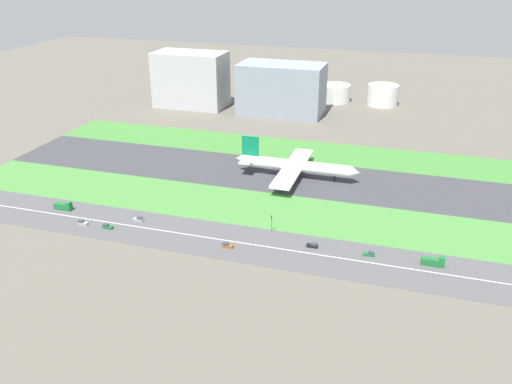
# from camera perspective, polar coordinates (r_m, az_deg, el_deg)

# --- Properties ---
(ground_plane) EXTENTS (800.00, 800.00, 0.00)m
(ground_plane) POSITION_cam_1_polar(r_m,az_deg,el_deg) (280.45, 0.82, 1.99)
(ground_plane) COLOR #5B564C
(runway) EXTENTS (280.00, 46.00, 0.10)m
(runway) POSITION_cam_1_polar(r_m,az_deg,el_deg) (280.43, 0.82, 2.00)
(runway) COLOR #38383D
(runway) RESTS_ON ground_plane
(grass_median_north) EXTENTS (280.00, 36.00, 0.10)m
(grass_median_north) POSITION_cam_1_polar(r_m,az_deg,el_deg) (317.41, 2.91, 4.68)
(grass_median_north) COLOR #3D7A33
(grass_median_north) RESTS_ON ground_plane
(grass_median_south) EXTENTS (280.00, 36.00, 0.10)m
(grass_median_south) POSITION_cam_1_polar(r_m,az_deg,el_deg) (244.73, -1.90, -1.48)
(grass_median_south) COLOR #427F38
(grass_median_south) RESTS_ON ground_plane
(highway) EXTENTS (280.00, 28.00, 0.10)m
(highway) POSITION_cam_1_polar(r_m,az_deg,el_deg) (218.17, -4.63, -4.97)
(highway) COLOR #4C4C4F
(highway) RESTS_ON ground_plane
(highway_centerline) EXTENTS (266.00, 0.50, 0.01)m
(highway_centerline) POSITION_cam_1_polar(r_m,az_deg,el_deg) (218.14, -4.63, -4.96)
(highway_centerline) COLOR silver
(highway_centerline) RESTS_ON highway
(airliner) EXTENTS (65.00, 56.00, 19.70)m
(airliner) POSITION_cam_1_polar(r_m,az_deg,el_deg) (274.40, 4.04, 2.81)
(airliner) COLOR white
(airliner) RESTS_ON runway
(truck_1) EXTENTS (8.40, 2.50, 4.00)m
(truck_1) POSITION_cam_1_polar(r_m,az_deg,el_deg) (255.50, -19.86, -1.46)
(truck_1) COLOR #19662D
(truck_1) RESTS_ON highway
(car_1) EXTENTS (4.40, 1.80, 2.00)m
(car_1) POSITION_cam_1_polar(r_m,az_deg,el_deg) (209.82, 12.02, -6.48)
(car_1) COLOR #19662D
(car_1) RESTS_ON highway
(car_3) EXTENTS (4.40, 1.80, 2.00)m
(car_3) POSITION_cam_1_polar(r_m,az_deg,el_deg) (233.21, -15.60, -3.58)
(car_3) COLOR #19662D
(car_3) RESTS_ON highway
(car_2) EXTENTS (4.40, 1.80, 2.00)m
(car_2) POSITION_cam_1_polar(r_m,az_deg,el_deg) (212.07, 6.08, -5.69)
(car_2) COLOR black
(car_2) RESTS_ON highway
(car_5) EXTENTS (4.40, 1.80, 2.00)m
(car_5) POSITION_cam_1_polar(r_m,az_deg,el_deg) (211.15, -3.11, -5.72)
(car_5) COLOR brown
(car_5) RESTS_ON highway
(car_4) EXTENTS (4.40, 1.80, 2.00)m
(car_4) POSITION_cam_1_polar(r_m,az_deg,el_deg) (239.53, -18.04, -3.13)
(car_4) COLOR #99999E
(car_4) RESTS_ON highway
(car_0) EXTENTS (4.40, 1.80, 2.00)m
(car_0) POSITION_cam_1_polar(r_m,az_deg,el_deg) (236.22, -12.43, -2.85)
(car_0) COLOR #99999E
(car_0) RESTS_ON highway
(truck_0) EXTENTS (8.40, 2.50, 4.00)m
(truck_0) POSITION_cam_1_polar(r_m,az_deg,el_deg) (209.59, 18.42, -7.08)
(truck_0) COLOR #19662D
(truck_0) RESTS_ON highway
(traffic_light) EXTENTS (0.36, 0.50, 7.20)m
(traffic_light) POSITION_cam_1_polar(r_m,az_deg,el_deg) (221.00, 1.67, -3.24)
(traffic_light) COLOR #4C4C51
(traffic_light) RESTS_ON highway
(terminal_building) EXTENTS (52.04, 28.69, 39.88)m
(terminal_building) POSITION_cam_1_polar(r_m,az_deg,el_deg) (407.17, -6.98, 11.85)
(terminal_building) COLOR #B2B2B7
(terminal_building) RESTS_ON ground_plane
(hangar_building) EXTENTS (59.51, 32.38, 35.39)m
(hangar_building) POSITION_cam_1_polar(r_m,az_deg,el_deg) (385.22, 2.73, 10.94)
(hangar_building) COLOR gray
(hangar_building) RESTS_ON ground_plane
(fuel_tank_west) EXTENTS (23.20, 23.20, 13.05)m
(fuel_tank_west) POSITION_cam_1_polar(r_m,az_deg,el_deg) (424.66, 8.45, 10.42)
(fuel_tank_west) COLOR silver
(fuel_tank_west) RESTS_ON ground_plane
(fuel_tank_centre) EXTENTS (22.88, 22.88, 15.34)m
(fuel_tank_centre) POSITION_cam_1_polar(r_m,az_deg,el_deg) (420.66, 13.38, 10.06)
(fuel_tank_centre) COLOR silver
(fuel_tank_centre) RESTS_ON ground_plane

